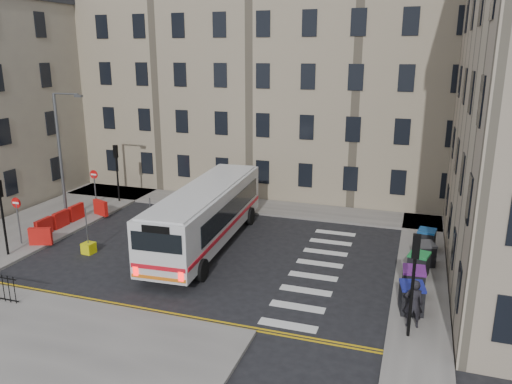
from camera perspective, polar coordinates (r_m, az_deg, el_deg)
The scene contains 21 objects.
ground at distance 26.94m, azimuth -1.33°, elevation -7.42°, with size 120.00×120.00×0.00m, color black.
pavement_north at distance 36.55m, azimuth -5.64°, elevation -1.08°, with size 36.00×3.20×0.15m, color slate.
pavement_east at distance 29.26m, azimuth 18.41°, elevation -6.18°, with size 2.40×26.00×0.15m, color slate.
pavement_west at distance 34.69m, azimuth -23.10°, elevation -3.23°, with size 6.00×22.00×0.15m, color slate.
terrace_north at distance 41.80m, azimuth -3.32°, elevation 12.99°, with size 38.30×10.80×17.20m.
traffic_light_east at distance 19.40m, azimuth 17.61°, elevation -8.49°, with size 0.28×0.22×4.10m.
traffic_light_nw at distance 36.93m, azimuth -15.65°, elevation 3.07°, with size 0.28×0.22×4.10m.
traffic_light_sw at distance 29.13m, azimuth -27.10°, elevation -1.41°, with size 0.28×0.22×4.10m.
streetlamp at distance 33.73m, azimuth -21.48°, elevation 3.95°, with size 0.50×0.22×8.14m.
no_entry_north at distance 35.81m, azimuth -17.98°, elevation 1.19°, with size 0.60×0.08×3.00m.
no_entry_south at distance 30.70m, azimuth -25.62°, elevation -1.97°, with size 0.60×0.08×3.00m.
roadworks_barriers at distance 32.79m, azimuth -20.92°, elevation -2.99°, with size 1.66×6.26×1.00m.
bus at distance 27.94m, azimuth -5.73°, elevation -2.42°, with size 3.61×12.41×3.33m.
wheelie_bin_a at distance 22.06m, azimuth 17.34°, elevation -11.48°, with size 1.13×1.25×1.22m.
wheelie_bin_b at distance 23.51m, azimuth 17.54°, elevation -9.72°, with size 1.04×1.18×1.23m.
wheelie_bin_c at distance 25.46m, azimuth 18.07°, elevation -7.87°, with size 1.12×1.22×1.15m.
wheelie_bin_d at distance 26.84m, azimuth 18.70°, elevation -6.68°, with size 1.20×1.29×1.16m.
wheelie_bin_e at distance 28.81m, azimuth 18.89°, elevation -5.18°, with size 1.04×1.16×1.15m.
pedestrian at distance 20.81m, azimuth 17.56°, elevation -12.05°, with size 0.72×0.47×1.98m, color black.
bollard_yellow at distance 29.68m, azimuth -11.82°, elevation -4.90°, with size 0.60×0.60×0.60m, color yellow.
bollard_chevron at distance 28.76m, azimuth -18.58°, elevation -6.09°, with size 0.60×0.60×0.60m, color #D6D20C.
Camera 1 is at (8.41, -23.30, 10.57)m, focal length 35.00 mm.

